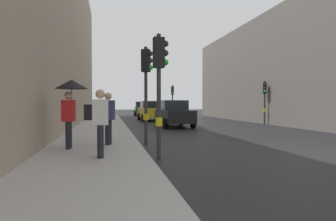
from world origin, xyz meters
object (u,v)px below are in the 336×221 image
traffic_light_mid_street (265,94)px  pedestrian_with_black_backpack (99,119)px  pedestrian_with_grey_backpack (107,115)px  traffic_light_near_right (146,77)px  pedestrian_with_umbrella (71,95)px  traffic_light_far_median (172,96)px  traffic_light_near_left (160,73)px  car_yellow_taxi (151,111)px  car_green_estate (142,108)px  car_dark_suv (174,114)px

traffic_light_mid_street → pedestrian_with_black_backpack: size_ratio=1.81×
pedestrian_with_grey_backpack → traffic_light_near_right: bearing=27.4°
traffic_light_mid_street → pedestrian_with_umbrella: (-12.32, -9.22, -0.37)m
traffic_light_far_median → traffic_light_near_left: (-4.92, -19.51, 0.08)m
traffic_light_mid_street → car_yellow_taxi: traffic_light_mid_street is taller
traffic_light_near_left → traffic_light_mid_street: bearing=47.3°
pedestrian_with_black_backpack → pedestrian_with_grey_backpack: bearing=84.8°
car_green_estate → traffic_light_mid_street: bearing=-68.2°
traffic_light_mid_street → car_yellow_taxi: 10.01m
traffic_light_far_median → pedestrian_with_grey_backpack: 18.70m
traffic_light_mid_street → car_yellow_taxi: (-7.44, 6.57, -1.34)m
car_dark_suv → car_green_estate: (-0.04, 17.61, 0.00)m
traffic_light_mid_street → traffic_light_near_left: bearing=-132.7°
traffic_light_mid_street → traffic_light_far_median: bearing=118.5°
pedestrian_with_umbrella → car_dark_suv: bearing=58.9°
traffic_light_far_median → pedestrian_with_grey_backpack: size_ratio=1.91×
traffic_light_near_right → pedestrian_with_black_backpack: size_ratio=2.09×
traffic_light_near_right → car_dark_suv: 8.29m
pedestrian_with_grey_backpack → car_yellow_taxi: bearing=76.0°
traffic_light_mid_street → pedestrian_with_umbrella: 15.39m
car_dark_suv → traffic_light_near_left: bearing=-105.5°
car_yellow_taxi → pedestrian_with_black_backpack: 17.87m
traffic_light_mid_street → pedestrian_with_grey_backpack: traffic_light_mid_street is taller
car_dark_suv → car_green_estate: 17.61m
pedestrian_with_black_backpack → car_dark_suv: bearing=66.9°
traffic_light_near_right → pedestrian_with_umbrella: size_ratio=1.73×
traffic_light_near_right → car_dark_suv: (2.86, 7.60, -1.67)m
traffic_light_near_right → pedestrian_with_umbrella: 2.97m
car_green_estate → traffic_light_near_left: bearing=-95.8°
traffic_light_near_right → traffic_light_near_left: bearing=-89.9°
car_yellow_taxi → pedestrian_with_grey_backpack: 15.65m
traffic_light_near_right → car_dark_suv: size_ratio=0.87×
traffic_light_far_median → car_yellow_taxi: bearing=-137.7°
traffic_light_far_median → car_dark_suv: bearing=-102.6°
traffic_light_near_left → traffic_light_near_right: bearing=90.1°
traffic_light_near_left → pedestrian_with_black_backpack: traffic_light_near_left is taller
car_green_estate → car_yellow_taxi: bearing=-92.6°
car_yellow_taxi → pedestrian_with_umbrella: size_ratio=1.98×
traffic_light_near_right → car_dark_suv: bearing=69.4°
traffic_light_near_left → car_yellow_taxi: (2.33, 17.16, -1.54)m
car_dark_suv → pedestrian_with_black_backpack: pedestrian_with_black_backpack is taller
pedestrian_with_umbrella → car_yellow_taxi: bearing=72.8°
car_dark_suv → pedestrian_with_grey_backpack: bearing=-117.3°
car_yellow_taxi → car_green_estate: size_ratio=0.99×
traffic_light_near_right → pedestrian_with_grey_backpack: 2.14m
car_green_estate → pedestrian_with_grey_backpack: size_ratio=2.42×
traffic_light_mid_street → car_dark_suv: 7.05m
traffic_light_mid_street → car_green_estate: 18.73m
traffic_light_far_median → car_green_estate: traffic_light_far_median is taller
traffic_light_mid_street → traffic_light_near_left: 14.41m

